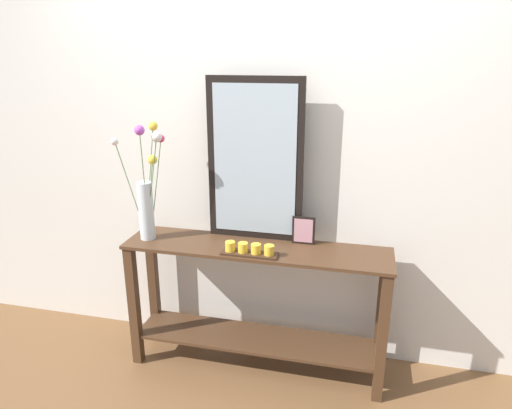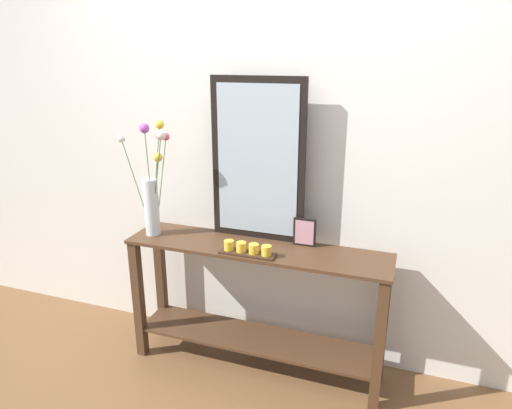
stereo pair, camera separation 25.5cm
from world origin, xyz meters
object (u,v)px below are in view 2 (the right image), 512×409
console_table (256,296)px  mirror_leaning (258,161)px  candle_tray (247,250)px  tall_vase_left (152,191)px  picture_frame_small (305,232)px

console_table → mirror_leaning: mirror_leaning is taller
console_table → candle_tray: size_ratio=4.88×
console_table → candle_tray: bearing=-95.2°
tall_vase_left → candle_tray: (0.64, -0.09, -0.25)m
tall_vase_left → picture_frame_small: (0.91, 0.13, -0.19)m
console_table → candle_tray: 0.37m
console_table → picture_frame_small: 0.49m
console_table → picture_frame_small: picture_frame_small is taller
candle_tray → picture_frame_small: 0.35m
console_table → candle_tray: candle_tray is taller
tall_vase_left → candle_tray: 0.70m
mirror_leaning → picture_frame_small: (0.30, -0.03, -0.39)m
picture_frame_small → candle_tray: bearing=-140.2°
mirror_leaning → candle_tray: size_ratio=2.98×
candle_tray → picture_frame_small: size_ratio=1.91×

